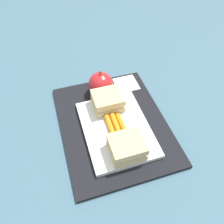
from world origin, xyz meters
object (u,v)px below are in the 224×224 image
Objects in this scene: sandwich_half_left at (127,147)px; carrot_sticks_bundle at (116,125)px; sandwich_half_right at (108,101)px; apple at (102,84)px; food_tray at (116,129)px; paper_napkin at (126,84)px.

carrot_sticks_bundle is at bearing -0.07° from sandwich_half_left.
sandwich_half_right is 0.07m from apple.
food_tray is 0.01m from carrot_sticks_bundle.
apple is (0.23, -0.00, 0.00)m from sandwich_half_left.
paper_napkin is at bearing -28.19° from carrot_sticks_bundle.
apple is at bearing -1.49° from food_tray.
sandwich_half_left is 0.25m from paper_napkin.
apple reaches higher than carrot_sticks_bundle.
sandwich_half_left and sandwich_half_right have the same top height.
sandwich_half_right is (0.08, 0.00, 0.03)m from food_tray.
food_tray is 0.15m from apple.
food_tray is at bearing 0.00° from sandwich_half_left.
food_tray is at bearing 180.00° from sandwich_half_right.
food_tray is 2.88× the size of sandwich_half_right.
apple is (0.07, -0.00, 0.00)m from sandwich_half_right.
food_tray reaches higher than paper_napkin.
sandwich_half_right is 0.12m from paper_napkin.
apple is at bearing 98.91° from paper_napkin.
sandwich_half_right is at bearing 0.07° from carrot_sticks_bundle.
apple is (0.15, -0.00, 0.03)m from food_tray.
carrot_sticks_bundle is (-0.08, -0.00, -0.01)m from sandwich_half_right.
sandwich_half_left is at bearing 180.00° from food_tray.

